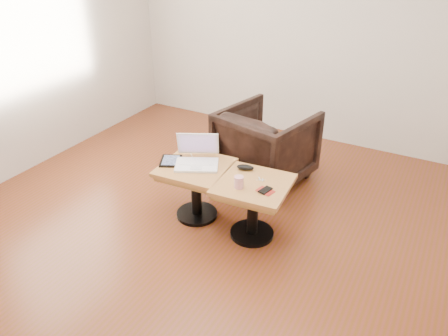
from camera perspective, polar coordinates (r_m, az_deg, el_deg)
The scene contains 11 objects.
room_shell at distance 3.07m, azimuth -1.91°, elevation 12.08°, with size 4.52×4.52×2.71m.
side_table_left at distance 3.70m, azimuth -3.72°, elevation -1.38°, with size 0.59×0.59×0.50m.
side_table_right at distance 3.46m, azimuth 3.84°, elevation -3.72°, with size 0.59×0.59×0.50m.
laptop at distance 3.65m, azimuth -3.53°, elevation 1.33°, with size 0.46×0.45×0.24m.
tablet at distance 3.71m, azimuth -6.98°, elevation 0.93°, with size 0.25×0.27×0.02m.
charging_adapter at distance 3.88m, azimuth -4.57°, elevation 2.41°, with size 0.04×0.04×0.02m, color white.
glasses_case at distance 3.56m, azimuth 2.80°, elevation 0.09°, with size 0.14×0.06×0.04m, color black.
striped_cup at distance 3.31m, azimuth 1.95°, elevation -1.84°, with size 0.07×0.07×0.09m, color #CF4166.
earbuds_tangle at distance 3.43m, azimuth 4.84°, elevation -1.48°, with size 0.07×0.04×0.01m.
phone_on_sleeve at distance 3.29m, azimuth 5.43°, elevation -2.95°, with size 0.14×0.12×0.02m.
armchair at distance 4.29m, azimuth 5.52°, elevation 2.97°, with size 0.79×0.81×0.74m, color black.
Camera 1 is at (1.50, -2.52, 2.24)m, focal length 35.00 mm.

